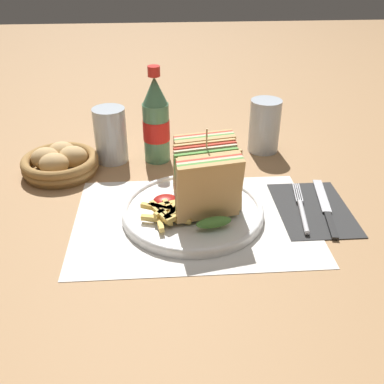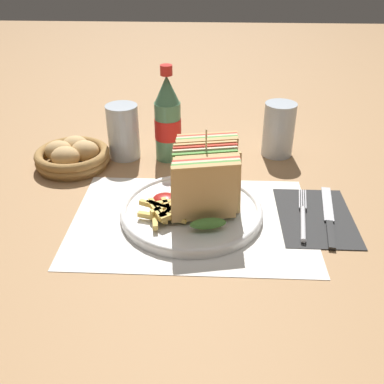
{
  "view_description": "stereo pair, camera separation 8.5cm",
  "coord_description": "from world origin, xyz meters",
  "px_view_note": "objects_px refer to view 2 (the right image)",
  "views": [
    {
      "loc": [
        -0.08,
        -0.7,
        0.47
      ],
      "look_at": [
        -0.03,
        0.03,
        0.04
      ],
      "focal_mm": 42.0,
      "sensor_mm": 36.0,
      "label": 1
    },
    {
      "loc": [
        0.01,
        -0.7,
        0.47
      ],
      "look_at": [
        -0.03,
        0.03,
        0.04
      ],
      "focal_mm": 42.0,
      "sensor_mm": 36.0,
      "label": 2
    }
  ],
  "objects_px": {
    "bread_basket": "(72,156)",
    "fork": "(303,218)",
    "club_sandwich": "(206,177)",
    "knife": "(329,216)",
    "coke_bottle_near": "(168,120)",
    "glass_far": "(123,132)",
    "plate_main": "(192,211)",
    "glass_near": "(278,133)"
  },
  "relations": [
    {
      "from": "bread_basket",
      "to": "fork",
      "type": "bearing_deg",
      "value": -22.89
    },
    {
      "from": "club_sandwich",
      "to": "knife",
      "type": "relative_size",
      "value": 0.96
    },
    {
      "from": "club_sandwich",
      "to": "coke_bottle_near",
      "type": "xyz_separation_m",
      "value": [
        -0.09,
        0.23,
        0.02
      ]
    },
    {
      "from": "fork",
      "to": "coke_bottle_near",
      "type": "bearing_deg",
      "value": 145.5
    },
    {
      "from": "knife",
      "to": "coke_bottle_near",
      "type": "xyz_separation_m",
      "value": [
        -0.32,
        0.24,
        0.09
      ]
    },
    {
      "from": "glass_far",
      "to": "fork",
      "type": "bearing_deg",
      "value": -34.58
    },
    {
      "from": "knife",
      "to": "plate_main",
      "type": "bearing_deg",
      "value": -170.77
    },
    {
      "from": "fork",
      "to": "bread_basket",
      "type": "height_order",
      "value": "bread_basket"
    },
    {
      "from": "plate_main",
      "to": "fork",
      "type": "relative_size",
      "value": 1.53
    },
    {
      "from": "club_sandwich",
      "to": "bread_basket",
      "type": "distance_m",
      "value": 0.36
    },
    {
      "from": "club_sandwich",
      "to": "coke_bottle_near",
      "type": "relative_size",
      "value": 0.9
    },
    {
      "from": "plate_main",
      "to": "fork",
      "type": "bearing_deg",
      "value": -3.37
    },
    {
      "from": "coke_bottle_near",
      "to": "bread_basket",
      "type": "height_order",
      "value": "coke_bottle_near"
    },
    {
      "from": "club_sandwich",
      "to": "fork",
      "type": "height_order",
      "value": "club_sandwich"
    },
    {
      "from": "club_sandwich",
      "to": "fork",
      "type": "relative_size",
      "value": 1.13
    },
    {
      "from": "club_sandwich",
      "to": "glass_near",
      "type": "xyz_separation_m",
      "value": [
        0.17,
        0.26,
        -0.02
      ]
    },
    {
      "from": "plate_main",
      "to": "bread_basket",
      "type": "distance_m",
      "value": 0.34
    },
    {
      "from": "coke_bottle_near",
      "to": "glass_near",
      "type": "height_order",
      "value": "coke_bottle_near"
    },
    {
      "from": "club_sandwich",
      "to": "glass_far",
      "type": "bearing_deg",
      "value": 129.9
    },
    {
      "from": "plate_main",
      "to": "glass_near",
      "type": "distance_m",
      "value": 0.34
    },
    {
      "from": "knife",
      "to": "glass_near",
      "type": "distance_m",
      "value": 0.29
    },
    {
      "from": "fork",
      "to": "coke_bottle_near",
      "type": "xyz_separation_m",
      "value": [
        -0.27,
        0.26,
        0.09
      ]
    },
    {
      "from": "club_sandwich",
      "to": "glass_far",
      "type": "relative_size",
      "value": 1.57
    },
    {
      "from": "knife",
      "to": "coke_bottle_near",
      "type": "distance_m",
      "value": 0.41
    },
    {
      "from": "fork",
      "to": "coke_bottle_near",
      "type": "distance_m",
      "value": 0.38
    },
    {
      "from": "club_sandwich",
      "to": "knife",
      "type": "xyz_separation_m",
      "value": [
        0.23,
        -0.01,
        -0.07
      ]
    },
    {
      "from": "fork",
      "to": "glass_far",
      "type": "xyz_separation_m",
      "value": [
        -0.38,
        0.26,
        0.05
      ]
    },
    {
      "from": "knife",
      "to": "glass_near",
      "type": "height_order",
      "value": "glass_near"
    },
    {
      "from": "coke_bottle_near",
      "to": "knife",
      "type": "bearing_deg",
      "value": -36.88
    },
    {
      "from": "club_sandwich",
      "to": "fork",
      "type": "xyz_separation_m",
      "value": [
        0.18,
        -0.03,
        -0.07
      ]
    },
    {
      "from": "club_sandwich",
      "to": "knife",
      "type": "distance_m",
      "value": 0.24
    },
    {
      "from": "plate_main",
      "to": "fork",
      "type": "xyz_separation_m",
      "value": [
        0.21,
        -0.01,
        -0.0
      ]
    },
    {
      "from": "coke_bottle_near",
      "to": "glass_near",
      "type": "relative_size",
      "value": 1.73
    },
    {
      "from": "plate_main",
      "to": "club_sandwich",
      "type": "bearing_deg",
      "value": 27.52
    },
    {
      "from": "fork",
      "to": "glass_far",
      "type": "bearing_deg",
      "value": 154.19
    },
    {
      "from": "glass_near",
      "to": "bread_basket",
      "type": "xyz_separation_m",
      "value": [
        -0.47,
        -0.08,
        -0.03
      ]
    },
    {
      "from": "coke_bottle_near",
      "to": "glass_far",
      "type": "xyz_separation_m",
      "value": [
        -0.1,
        0.0,
        -0.03
      ]
    },
    {
      "from": "fork",
      "to": "knife",
      "type": "height_order",
      "value": "fork"
    },
    {
      "from": "bread_basket",
      "to": "knife",
      "type": "bearing_deg",
      "value": -19.6
    },
    {
      "from": "glass_far",
      "to": "bread_basket",
      "type": "relative_size",
      "value": 0.76
    },
    {
      "from": "glass_near",
      "to": "fork",
      "type": "bearing_deg",
      "value": -86.93
    },
    {
      "from": "plate_main",
      "to": "glass_far",
      "type": "bearing_deg",
      "value": 124.47
    }
  ]
}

